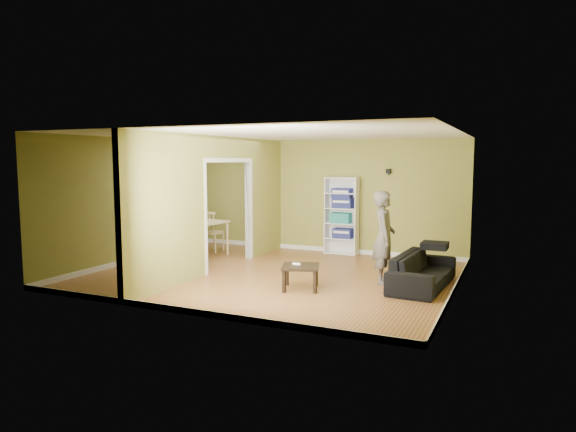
% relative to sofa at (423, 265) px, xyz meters
% --- Properties ---
extents(room_shell, '(6.50, 6.50, 6.50)m').
position_rel_sofa_xyz_m(room_shell, '(-2.70, -0.20, 0.93)').
color(room_shell, '#A26C2E').
rests_on(room_shell, ground).
extents(partition, '(0.22, 5.50, 2.60)m').
position_rel_sofa_xyz_m(partition, '(-3.90, -0.20, 0.93)').
color(partition, olive).
rests_on(partition, ground).
extents(wall_speaker, '(0.10, 0.10, 0.10)m').
position_rel_sofa_xyz_m(wall_speaker, '(-1.20, 2.49, 1.53)').
color(wall_speaker, black).
rests_on(wall_speaker, room_shell).
extents(sofa, '(2.00, 0.97, 0.74)m').
position_rel_sofa_xyz_m(sofa, '(0.00, 0.00, 0.00)').
color(sofa, black).
rests_on(sofa, ground).
extents(person, '(0.81, 0.70, 1.90)m').
position_rel_sofa_xyz_m(person, '(-0.68, 0.01, 0.58)').
color(person, slate).
rests_on(person, ground).
extents(bookshelf, '(0.74, 0.32, 1.76)m').
position_rel_sofa_xyz_m(bookshelf, '(-2.22, 2.40, 0.51)').
color(bookshelf, white).
rests_on(bookshelf, ground).
extents(paper_box_navy_a, '(0.43, 0.28, 0.22)m').
position_rel_sofa_xyz_m(paper_box_navy_a, '(-2.19, 2.35, 0.11)').
color(paper_box_navy_a, navy).
rests_on(paper_box_navy_a, bookshelf).
extents(paper_box_teal, '(0.45, 0.29, 0.23)m').
position_rel_sofa_xyz_m(paper_box_teal, '(-2.24, 2.35, 0.46)').
color(paper_box_teal, '#0F7D77').
rests_on(paper_box_teal, bookshelf).
extents(paper_box_navy_b, '(0.44, 0.29, 0.23)m').
position_rel_sofa_xyz_m(paper_box_navy_b, '(-2.19, 2.35, 0.80)').
color(paper_box_navy_b, navy).
rests_on(paper_box_navy_b, bookshelf).
extents(paper_box_navy_c, '(0.43, 0.28, 0.22)m').
position_rel_sofa_xyz_m(paper_box_navy_c, '(-2.22, 2.35, 1.02)').
color(paper_box_navy_c, navy).
rests_on(paper_box_navy_c, bookshelf).
extents(coffee_table, '(0.60, 0.60, 0.40)m').
position_rel_sofa_xyz_m(coffee_table, '(-1.83, -1.00, -0.03)').
color(coffee_table, black).
rests_on(coffee_table, ground).
extents(game_controller, '(0.14, 0.04, 0.03)m').
position_rel_sofa_xyz_m(game_controller, '(-1.91, -0.95, 0.04)').
color(game_controller, white).
rests_on(game_controller, coffee_table).
extents(dining_table, '(1.25, 0.83, 0.78)m').
position_rel_sofa_xyz_m(dining_table, '(-5.19, 0.96, 0.33)').
color(dining_table, beige).
rests_on(dining_table, ground).
extents(chair_left, '(0.48, 0.48, 0.92)m').
position_rel_sofa_xyz_m(chair_left, '(-5.93, 1.04, 0.09)').
color(chair_left, tan).
rests_on(chair_left, ground).
extents(chair_near, '(0.46, 0.46, 0.92)m').
position_rel_sofa_xyz_m(chair_near, '(-5.08, 0.28, 0.09)').
color(chair_near, tan).
rests_on(chair_near, ground).
extents(chair_far, '(0.49, 0.49, 0.95)m').
position_rel_sofa_xyz_m(chair_far, '(-5.08, 1.49, 0.10)').
color(chair_far, '#DAB080').
rests_on(chair_far, ground).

